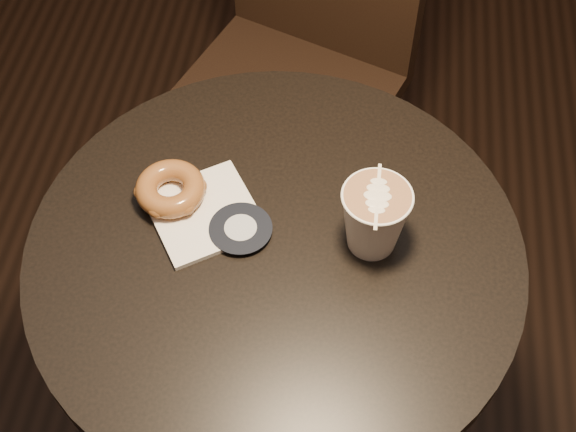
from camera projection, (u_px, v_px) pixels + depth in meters
The scene contains 5 objects.
cafe_table at pixel (276, 316), 1.28m from camera, with size 0.70×0.70×0.75m.
chair at pixel (304, 30), 1.62m from camera, with size 0.54×0.54×1.05m.
pastry_bag at pixel (204, 213), 1.15m from camera, with size 0.14×0.14×0.01m, color white.
doughnut at pixel (170, 189), 1.15m from camera, with size 0.10×0.10×0.03m, color brown.
latte_cup at pixel (374, 219), 1.08m from camera, with size 0.10×0.10×0.11m, color white, non-canonical shape.
Camera 1 is at (0.10, -0.62, 1.68)m, focal length 50.00 mm.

